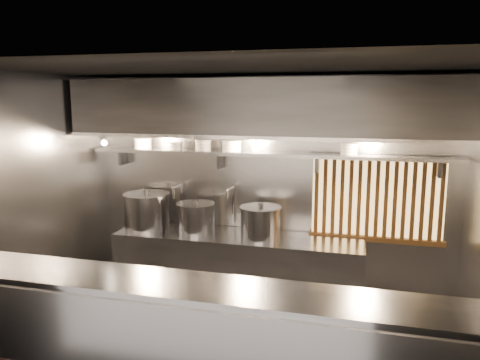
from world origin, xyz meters
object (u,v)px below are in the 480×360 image
at_px(heat_lamp, 103,138).
at_px(stock_pot_mid, 196,218).
at_px(stock_pot_left, 147,211).
at_px(pendant_bulb, 256,148).
at_px(stock_pot_right, 260,222).

distance_m(heat_lamp, stock_pot_mid, 1.47).
bearing_deg(stock_pot_left, pendant_bulb, 1.59).
bearing_deg(heat_lamp, pendant_bulb, 11.00).
bearing_deg(stock_pot_mid, stock_pot_left, 177.64).
xyz_separation_m(pendant_bulb, stock_pot_left, (-1.41, -0.04, -0.84)).
distance_m(stock_pot_left, stock_pot_right, 1.50).
bearing_deg(stock_pot_right, stock_pot_mid, 176.46).
relative_size(heat_lamp, stock_pot_right, 0.63).
height_order(stock_pot_left, stock_pot_right, stock_pot_left).
height_order(heat_lamp, stock_pot_left, heat_lamp).
bearing_deg(stock_pot_right, heat_lamp, -172.99).
bearing_deg(stock_pot_left, stock_pot_mid, -2.36).
xyz_separation_m(stock_pot_left, stock_pot_right, (1.49, -0.08, -0.03)).
bearing_deg(pendant_bulb, stock_pot_left, -178.41).
xyz_separation_m(heat_lamp, stock_pot_right, (1.89, 0.23, -0.97)).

